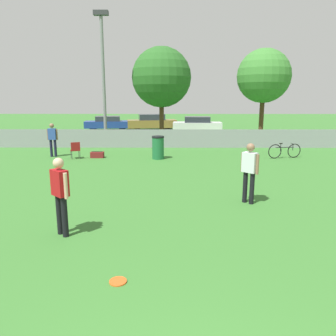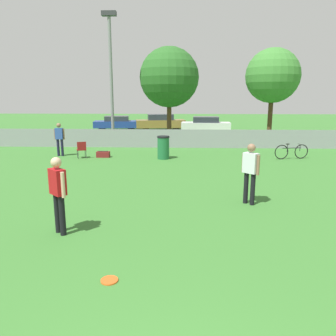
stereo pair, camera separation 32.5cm
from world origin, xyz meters
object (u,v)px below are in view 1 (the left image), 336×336
object	(u,v)px
tree_far_right	(264,76)
parked_car_tan	(152,122)
folding_chair_sideline	(75,149)
trash_bin	(158,147)
parked_car_white	(197,124)
frisbee_disc	(118,281)
light_pole	(103,67)
player_receiver_white	(249,169)
parked_car_blue	(108,123)
tree_near_pole	(161,77)
spectator_in_blue	(53,137)
bicycle_sideline	(285,151)
gear_bag_sideline	(97,155)
player_defender_red	(60,191)

from	to	relation	value
tree_far_right	parked_car_tan	distance (m)	11.74
folding_chair_sideline	trash_bin	size ratio (longest dim) A/B	0.74
parked_car_white	parked_car_tan	bearing A→B (deg)	155.56
frisbee_disc	parked_car_white	xyz separation A→B (m)	(3.20, 24.07, 0.64)
light_pole	parked_car_white	size ratio (longest dim) A/B	1.89
folding_chair_sideline	parked_car_tan	bearing A→B (deg)	-124.33
player_receiver_white	parked_car_blue	size ratio (longest dim) A/B	0.39
tree_near_pole	frisbee_disc	xyz separation A→B (m)	(-0.23, -18.47, -4.30)
light_pole	folding_chair_sideline	xyz separation A→B (m)	(-0.45, -5.43, -4.33)
frisbee_disc	parked_car_white	world-z (taller)	parked_car_white
spectator_in_blue	frisbee_disc	distance (m)	12.73
player_receiver_white	bicycle_sideline	xyz separation A→B (m)	(3.46, 7.14, -0.64)
parked_car_white	tree_near_pole	bearing A→B (deg)	-115.15
trash_bin	parked_car_blue	world-z (taller)	parked_car_blue
light_pole	player_receiver_white	bearing A→B (deg)	-62.35
light_pole	gear_bag_sideline	world-z (taller)	light_pole
player_defender_red	parked_car_tan	xyz separation A→B (m)	(0.57, 24.32, -0.31)
tree_far_right	player_receiver_white	distance (m)	15.54
frisbee_disc	parked_car_blue	world-z (taller)	parked_car_blue
folding_chair_sideline	gear_bag_sideline	distance (m)	1.10
bicycle_sideline	tree_far_right	bearing A→B (deg)	71.84
player_defender_red	parked_car_blue	bearing A→B (deg)	140.78
spectator_in_blue	trash_bin	bearing A→B (deg)	173.67
player_defender_red	bicycle_sideline	size ratio (longest dim) A/B	0.99
player_receiver_white	frisbee_disc	bearing A→B (deg)	-81.73
bicycle_sideline	parked_car_tan	distance (m)	16.67
player_receiver_white	spectator_in_blue	world-z (taller)	player_receiver_white
light_pole	trash_bin	size ratio (longest dim) A/B	7.21
gear_bag_sideline	tree_far_right	bearing A→B (deg)	35.94
gear_bag_sideline	parked_car_white	xyz separation A→B (m)	(6.03, 12.72, 0.51)
spectator_in_blue	folding_chair_sideline	size ratio (longest dim) A/B	2.03
player_defender_red	parked_car_tan	distance (m)	24.33
tree_far_right	player_defender_red	size ratio (longest dim) A/B	3.64
gear_bag_sideline	parked_car_blue	bearing A→B (deg)	98.40
tree_far_right	spectator_in_blue	bearing A→B (deg)	-150.31
frisbee_disc	parked_car_blue	bearing A→B (deg)	100.89
parked_car_white	tree_far_right	bearing A→B (deg)	-49.64
light_pole	bicycle_sideline	xyz separation A→B (m)	(9.91, -5.16, -4.44)
folding_chair_sideline	parked_car_blue	xyz separation A→B (m)	(-1.14, 14.74, 0.16)
light_pole	folding_chair_sideline	distance (m)	6.96
player_receiver_white	bicycle_sideline	size ratio (longest dim) A/B	0.99
light_pole	spectator_in_blue	xyz separation A→B (m)	(-1.74, -4.84, -3.83)
folding_chair_sideline	parked_car_white	distance (m)	14.82
gear_bag_sideline	parked_car_blue	xyz separation A→B (m)	(-2.13, 14.41, 0.50)
bicycle_sideline	parked_car_blue	bearing A→B (deg)	116.32
light_pole	parked_car_blue	world-z (taller)	light_pole
bicycle_sideline	parked_car_tan	size ratio (longest dim) A/B	0.36
spectator_in_blue	parked_car_white	world-z (taller)	spectator_in_blue
light_pole	player_defender_red	size ratio (longest dim) A/B	4.71
player_receiver_white	parked_car_white	world-z (taller)	player_receiver_white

